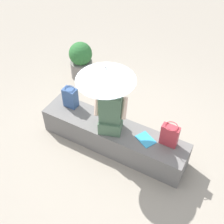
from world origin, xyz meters
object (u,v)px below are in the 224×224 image
object	(u,v)px
magazine	(146,139)
handbag_black	(70,97)
planter_near	(81,60)
parasol	(106,74)
tote_bag_canvas	(170,135)
person_seated	(111,111)

from	to	relation	value
magazine	handbag_black	bearing A→B (deg)	-155.87
planter_near	magazine	bearing A→B (deg)	-33.31
handbag_black	planter_near	distance (m)	1.44
magazine	planter_near	xyz separation A→B (m)	(-2.05, 1.35, -0.06)
parasol	tote_bag_canvas	size ratio (longest dim) A/B	3.11
person_seated	tote_bag_canvas	bearing A→B (deg)	10.70
person_seated	planter_near	world-z (taller)	person_seated
person_seated	magazine	size ratio (longest dim) A/B	3.21
handbag_black	magazine	world-z (taller)	handbag_black
tote_bag_canvas	magazine	world-z (taller)	tote_bag_canvas
parasol	planter_near	xyz separation A→B (m)	(-1.43, 1.44, -1.10)
planter_near	parasol	bearing A→B (deg)	-45.10
person_seated	planter_near	size ratio (longest dim) A/B	1.14
parasol	planter_near	bearing A→B (deg)	134.90
person_seated	tote_bag_canvas	world-z (taller)	person_seated
handbag_black	person_seated	bearing A→B (deg)	-10.51
parasol	planter_near	distance (m)	2.31
person_seated	parasol	world-z (taller)	parasol
parasol	handbag_black	xyz separation A→B (m)	(-0.79, 0.17, -0.87)
magazine	planter_near	size ratio (longest dim) A/B	0.35
tote_bag_canvas	planter_near	world-z (taller)	tote_bag_canvas
parasol	magazine	world-z (taller)	parasol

